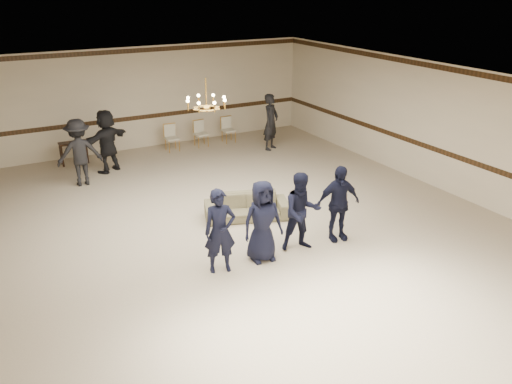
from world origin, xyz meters
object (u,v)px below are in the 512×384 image
banquet_chair_right (229,130)px  boy_a (220,231)px  chandelier (206,93)px  boy_b (262,221)px  settee (247,207)px  boy_d (338,203)px  banquet_chair_mid (201,134)px  banquet_chair_left (172,138)px  adult_mid (107,141)px  adult_right (271,122)px  console_table (74,153)px  boy_c (302,212)px  adult_left (79,152)px

banquet_chair_right → boy_a: bearing=-117.8°
chandelier → boy_b: size_ratio=0.57×
boy_b → settee: size_ratio=0.86×
boy_d → banquet_chair_mid: size_ratio=1.95×
boy_d → settee: 2.26m
boy_a → chandelier: bearing=83.5°
banquet_chair_left → adult_mid: bearing=-154.7°
adult_mid → adult_right: size_ratio=1.00×
adult_mid → banquet_chair_mid: (3.25, 0.94, -0.47)m
boy_a → settee: size_ratio=0.86×
boy_d → adult_mid: adult_mid is taller
boy_d → console_table: bearing=126.4°
boy_a → banquet_chair_mid: 8.01m
settee → adult_mid: size_ratio=1.06×
boy_a → adult_mid: bearing=106.8°
settee → console_table: size_ratio=2.39×
settee → adult_right: bearing=73.3°
boy_b → boy_c: (0.90, 0.00, 0.00)m
boy_d → settee: size_ratio=0.86×
settee → console_table: bearing=134.3°
adult_left → console_table: adult_left is taller
boy_c → banquet_chair_left: size_ratio=1.95×
boy_c → settee: boy_c is taller
adult_mid → banquet_chair_right: (4.25, 0.94, -0.47)m
banquet_chair_mid → console_table: 4.01m
settee → banquet_chair_right: bearing=87.3°
adult_right → boy_b: bearing=-154.2°
adult_right → banquet_chair_right: adult_right is taller
boy_b → adult_mid: size_ratio=0.91×
boy_b → settee: 2.02m
banquet_chair_left → settee: bearing=-90.4°
boy_c → adult_mid: 6.92m
boy_c → banquet_chair_left: bearing=104.7°
settee → adult_left: 4.95m
banquet_chair_left → boy_c: bearing=-87.5°
boy_a → boy_d: same height
boy_d → banquet_chair_left: size_ratio=1.95×
banquet_chair_mid → console_table: (-4.00, 0.20, -0.09)m
boy_b → adult_left: (-2.23, 5.85, 0.08)m
boy_a → adult_mid: size_ratio=0.91×
settee → banquet_chair_mid: (1.30, 5.64, 0.14)m
boy_c → banquet_chair_right: boy_c is taller
banquet_chair_mid → settee: bearing=-108.9°
boy_c → adult_left: bearing=133.0°
boy_b → adult_right: (3.77, 6.15, 0.08)m
boy_c → console_table: size_ratio=2.06×
banquet_chair_mid → adult_left: bearing=-164.4°
boy_b → settee: boy_b is taller
chandelier → console_table: (-2.00, 5.37, -2.54)m
adult_mid → console_table: adult_mid is taller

